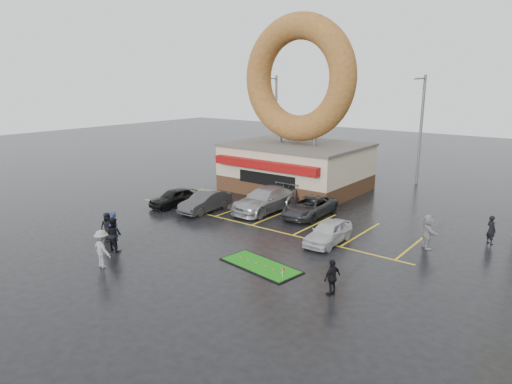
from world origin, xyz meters
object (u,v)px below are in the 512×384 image
Objects in this scene: car_black at (175,197)px; person_cameraman at (332,277)px; person_blue at (113,229)px; streetlight_mid at (421,127)px; car_white at (328,232)px; putting_green at (261,266)px; car_grey at (310,207)px; donut_shop at (297,134)px; car_dgrey at (205,202)px; streetlight_left at (275,119)px; dumpster at (259,172)px; car_silver at (265,200)px.

car_black is 2.39× the size of person_cameraman.
person_blue is (3.42, -7.40, 0.32)m from car_black.
streetlight_mid is at bearing 69.41° from person_blue.
car_white is at bearing 7.39° from car_black.
car_grey is at bearing 106.01° from putting_green.
car_dgrey is (-1.31, -9.08, -3.80)m from donut_shop.
car_dgrey is at bearing 92.31° from person_blue.
car_grey is at bearing -50.13° from donut_shop.
streetlight_left reaches higher than dumpster.
person_cameraman reaches higher than car_black.
dumpster is at bearing -148.92° from streetlight_mid.
person_cameraman is (18.34, -21.72, -4.01)m from streetlight_left.
streetlight_mid reaches higher than person_cameraman.
streetlight_mid is at bearing 41.73° from dumpster.
car_white is at bearing -28.86° from dumpster.
car_grey reaches higher than car_white.
streetlight_mid is at bearing 92.00° from car_white.
streetlight_mid is at bearing 90.61° from putting_green.
person_blue is at bearing -66.66° from dumpster.
streetlight_mid is at bearing 4.09° from streetlight_left.
streetlight_left reaches higher than car_dgrey.
car_dgrey is 9.53m from car_white.
car_white is at bearing -48.44° from car_grey.
car_silver is at bearing 73.79° from person_blue.
dumpster is (-0.61, 10.49, 0.02)m from car_black.
car_dgrey is (-8.31, -17.02, -4.11)m from streetlight_mid.
car_black is 12.11m from car_white.
car_black is (3.11, -16.42, -4.15)m from streetlight_left.
streetlight_mid is at bearing 79.94° from car_grey.
car_silver is at bearing 34.50° from car_black.
car_silver is at bearing -166.08° from car_grey.
person_cameraman is (15.23, -5.30, 0.14)m from car_black.
streetlight_mid is 1.67× the size of car_silver.
person_cameraman is at bearing -61.51° from car_white.
person_blue is (6.53, -23.82, -3.83)m from streetlight_left.
car_dgrey is at bearing -116.02° from streetlight_mid.
donut_shop is at bearing 75.04° from car_black.
person_cameraman is (12.65, -5.70, 0.11)m from car_dgrey.
putting_green is (14.23, -21.15, -4.75)m from streetlight_left.
streetlight_mid is (7.00, 7.95, 0.32)m from donut_shop.
car_dgrey is 1.11× the size of car_white.
car_silver is 3.49× the size of person_cameraman.
car_dgrey is 2.12× the size of person_blue.
car_black is (-10.89, -17.42, -4.15)m from streetlight_mid.
car_black is 8.16m from person_blue.
car_white is 1.92× the size of person_blue.
car_black is at bearing 156.94° from putting_green.
person_blue is (-5.28, -11.12, 0.33)m from car_grey.
car_grey is 11.13m from person_cameraman.
putting_green is at bearing -63.02° from donut_shop.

